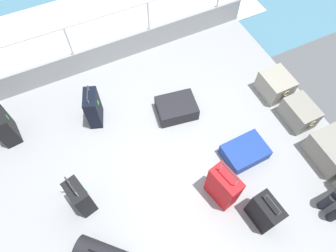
{
  "coord_description": "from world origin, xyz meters",
  "views": [
    {
      "loc": [
        1.73,
        -0.82,
        4.12
      ],
      "look_at": [
        -0.33,
        0.17,
        0.25
      ],
      "focal_mm": 31.96,
      "sensor_mm": 36.0,
      "label": 1
    }
  ],
  "objects_px": {
    "suitcase_5": "(223,187)",
    "suitcase_6": "(3,126)",
    "cargo_crate_1": "(299,113)",
    "suitcase_3": "(177,108)",
    "suitcase_1": "(80,197)",
    "cargo_crate_2": "(331,151)",
    "suitcase_0": "(245,152)",
    "paper_cup": "(64,190)",
    "suitcase_4": "(265,212)",
    "cargo_crate_0": "(275,85)",
    "suitcase_2": "(93,108)"
  },
  "relations": [
    {
      "from": "suitcase_5",
      "to": "suitcase_6",
      "type": "height_order",
      "value": "suitcase_5"
    },
    {
      "from": "cargo_crate_1",
      "to": "suitcase_3",
      "type": "bearing_deg",
      "value": -119.71
    },
    {
      "from": "suitcase_5",
      "to": "suitcase_1",
      "type": "bearing_deg",
      "value": -111.85
    },
    {
      "from": "cargo_crate_2",
      "to": "suitcase_1",
      "type": "bearing_deg",
      "value": -104.17
    },
    {
      "from": "suitcase_0",
      "to": "suitcase_6",
      "type": "distance_m",
      "value": 3.62
    },
    {
      "from": "cargo_crate_1",
      "to": "suitcase_3",
      "type": "xyz_separation_m",
      "value": [
        -0.96,
        -1.68,
        -0.06
      ]
    },
    {
      "from": "paper_cup",
      "to": "suitcase_1",
      "type": "bearing_deg",
      "value": 34.4
    },
    {
      "from": "suitcase_5",
      "to": "suitcase_4",
      "type": "bearing_deg",
      "value": 32.87
    },
    {
      "from": "suitcase_0",
      "to": "cargo_crate_2",
      "type": "bearing_deg",
      "value": 63.21
    },
    {
      "from": "cargo_crate_0",
      "to": "suitcase_3",
      "type": "distance_m",
      "value": 1.7
    },
    {
      "from": "suitcase_3",
      "to": "suitcase_5",
      "type": "bearing_deg",
      "value": -2.99
    },
    {
      "from": "cargo_crate_0",
      "to": "suitcase_2",
      "type": "relative_size",
      "value": 0.75
    },
    {
      "from": "suitcase_0",
      "to": "suitcase_1",
      "type": "bearing_deg",
      "value": -97.69
    },
    {
      "from": "cargo_crate_1",
      "to": "paper_cup",
      "type": "height_order",
      "value": "cargo_crate_1"
    },
    {
      "from": "cargo_crate_1",
      "to": "suitcase_2",
      "type": "bearing_deg",
      "value": -115.85
    },
    {
      "from": "cargo_crate_0",
      "to": "cargo_crate_1",
      "type": "distance_m",
      "value": 0.62
    },
    {
      "from": "suitcase_1",
      "to": "suitcase_4",
      "type": "relative_size",
      "value": 1.2
    },
    {
      "from": "suitcase_4",
      "to": "cargo_crate_1",
      "type": "bearing_deg",
      "value": 126.46
    },
    {
      "from": "suitcase_3",
      "to": "suitcase_4",
      "type": "distance_m",
      "value": 2.04
    },
    {
      "from": "cargo_crate_1",
      "to": "suitcase_5",
      "type": "relative_size",
      "value": 0.63
    },
    {
      "from": "cargo_crate_1",
      "to": "suitcase_1",
      "type": "distance_m",
      "value": 3.5
    },
    {
      "from": "cargo_crate_2",
      "to": "cargo_crate_0",
      "type": "bearing_deg",
      "value": -179.67
    },
    {
      "from": "cargo_crate_2",
      "to": "suitcase_3",
      "type": "bearing_deg",
      "value": -135.41
    },
    {
      "from": "cargo_crate_2",
      "to": "suitcase_5",
      "type": "height_order",
      "value": "suitcase_5"
    },
    {
      "from": "suitcase_1",
      "to": "suitcase_4",
      "type": "distance_m",
      "value": 2.39
    },
    {
      "from": "suitcase_1",
      "to": "suitcase_4",
      "type": "height_order",
      "value": "suitcase_1"
    },
    {
      "from": "cargo_crate_0",
      "to": "cargo_crate_2",
      "type": "bearing_deg",
      "value": 0.33
    },
    {
      "from": "cargo_crate_2",
      "to": "suitcase_2",
      "type": "distance_m",
      "value": 3.59
    },
    {
      "from": "suitcase_2",
      "to": "suitcase_5",
      "type": "bearing_deg",
      "value": 30.17
    },
    {
      "from": "cargo_crate_2",
      "to": "suitcase_3",
      "type": "distance_m",
      "value": 2.38
    },
    {
      "from": "suitcase_2",
      "to": "paper_cup",
      "type": "bearing_deg",
      "value": -40.68
    },
    {
      "from": "suitcase_3",
      "to": "suitcase_4",
      "type": "bearing_deg",
      "value": 6.99
    },
    {
      "from": "cargo_crate_2",
      "to": "suitcase_4",
      "type": "relative_size",
      "value": 0.98
    },
    {
      "from": "suitcase_4",
      "to": "suitcase_5",
      "type": "distance_m",
      "value": 0.6
    },
    {
      "from": "cargo_crate_0",
      "to": "suitcase_5",
      "type": "height_order",
      "value": "suitcase_5"
    },
    {
      "from": "suitcase_0",
      "to": "suitcase_4",
      "type": "relative_size",
      "value": 0.96
    },
    {
      "from": "suitcase_2",
      "to": "suitcase_4",
      "type": "height_order",
      "value": "suitcase_2"
    },
    {
      "from": "cargo_crate_1",
      "to": "suitcase_0",
      "type": "relative_size",
      "value": 0.87
    },
    {
      "from": "suitcase_4",
      "to": "suitcase_6",
      "type": "bearing_deg",
      "value": -134.86
    },
    {
      "from": "cargo_crate_1",
      "to": "suitcase_1",
      "type": "bearing_deg",
      "value": -92.35
    },
    {
      "from": "cargo_crate_1",
      "to": "paper_cup",
      "type": "relative_size",
      "value": 5.62
    },
    {
      "from": "cargo_crate_0",
      "to": "suitcase_4",
      "type": "height_order",
      "value": "suitcase_4"
    },
    {
      "from": "suitcase_4",
      "to": "paper_cup",
      "type": "xyz_separation_m",
      "value": [
        -1.51,
        -2.27,
        -0.22
      ]
    },
    {
      "from": "suitcase_3",
      "to": "suitcase_1",
      "type": "bearing_deg",
      "value": -65.82
    },
    {
      "from": "suitcase_1",
      "to": "suitcase_2",
      "type": "bearing_deg",
      "value": 154.52
    },
    {
      "from": "suitcase_1",
      "to": "cargo_crate_1",
      "type": "bearing_deg",
      "value": 87.65
    },
    {
      "from": "paper_cup",
      "to": "suitcase_6",
      "type": "bearing_deg",
      "value": -158.28
    },
    {
      "from": "suitcase_2",
      "to": "suitcase_4",
      "type": "bearing_deg",
      "value": 30.73
    },
    {
      "from": "suitcase_4",
      "to": "suitcase_6",
      "type": "height_order",
      "value": "suitcase_6"
    },
    {
      "from": "cargo_crate_0",
      "to": "suitcase_6",
      "type": "distance_m",
      "value": 4.32
    }
  ]
}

